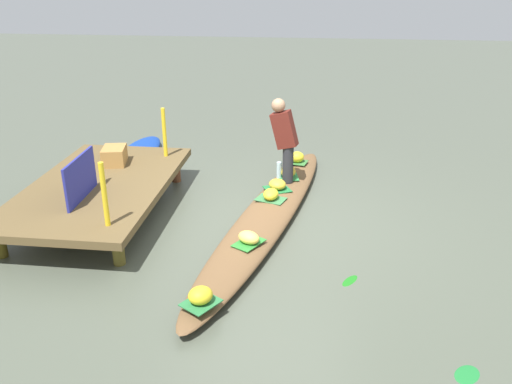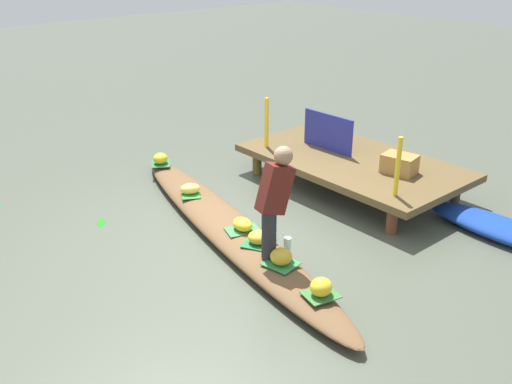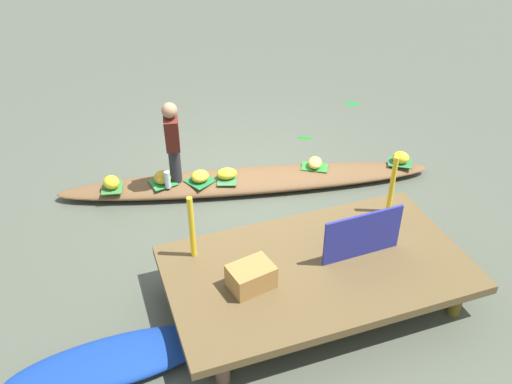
% 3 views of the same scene
% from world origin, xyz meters
% --- Properties ---
extents(canal_water, '(40.00, 40.00, 0.00)m').
position_xyz_m(canal_water, '(0.00, 0.00, 0.00)').
color(canal_water, '#4B5143').
rests_on(canal_water, ground).
extents(dock_platform, '(3.20, 1.80, 0.45)m').
position_xyz_m(dock_platform, '(-0.00, 2.30, 0.39)').
color(dock_platform, brown).
rests_on(dock_platform, ground).
extents(vendor_boat, '(5.32, 1.72, 0.19)m').
position_xyz_m(vendor_boat, '(0.00, 0.00, 0.10)').
color(vendor_boat, brown).
rests_on(vendor_boat, ground).
extents(moored_boat, '(2.03, 0.63, 0.19)m').
position_xyz_m(moored_boat, '(2.23, 2.54, 0.10)').
color(moored_boat, navy).
rests_on(moored_boat, ground).
extents(leaf_mat_0, '(0.43, 0.42, 0.01)m').
position_xyz_m(leaf_mat_0, '(-2.20, 0.42, 0.20)').
color(leaf_mat_0, '#286F3B').
rests_on(leaf_mat_0, vendor_boat).
extents(banana_bunch_0, '(0.32, 0.32, 0.17)m').
position_xyz_m(banana_bunch_0, '(-2.20, 0.42, 0.28)').
color(banana_bunch_0, gold).
rests_on(banana_bunch_0, vendor_boat).
extents(leaf_mat_1, '(0.34, 0.38, 0.01)m').
position_xyz_m(leaf_mat_1, '(1.85, -0.30, 0.20)').
color(leaf_mat_1, '#357234').
rests_on(leaf_mat_1, vendor_boat).
extents(banana_bunch_1, '(0.27, 0.28, 0.18)m').
position_xyz_m(banana_bunch_1, '(1.85, -0.30, 0.29)').
color(banana_bunch_1, yellow).
rests_on(banana_bunch_1, vendor_boat).
extents(leaf_mat_2, '(0.45, 0.45, 0.01)m').
position_xyz_m(leaf_mat_2, '(0.68, -0.08, 0.20)').
color(leaf_mat_2, '#1F6D35').
rests_on(leaf_mat_2, vendor_boat).
extents(banana_bunch_2, '(0.35, 0.35, 0.15)m').
position_xyz_m(banana_bunch_2, '(0.68, -0.08, 0.27)').
color(banana_bunch_2, gold).
rests_on(banana_bunch_2, vendor_boat).
extents(leaf_mat_3, '(0.38, 0.36, 0.01)m').
position_xyz_m(leaf_mat_3, '(1.17, -0.20, 0.20)').
color(leaf_mat_3, '#2D8140').
rests_on(leaf_mat_3, vendor_boat).
extents(banana_bunch_3, '(0.29, 0.29, 0.18)m').
position_xyz_m(banana_bunch_3, '(1.17, -0.20, 0.29)').
color(banana_bunch_3, gold).
rests_on(banana_bunch_3, vendor_boat).
extents(leaf_mat_4, '(0.45, 0.40, 0.01)m').
position_xyz_m(leaf_mat_4, '(-0.97, 0.12, 0.20)').
color(leaf_mat_4, '#2B7C2F').
rests_on(leaf_mat_4, vendor_boat).
extents(banana_bunch_4, '(0.29, 0.32, 0.14)m').
position_xyz_m(banana_bunch_4, '(-0.97, 0.12, 0.27)').
color(banana_bunch_4, '#F6D958').
rests_on(banana_bunch_4, vendor_boat).
extents(leaf_mat_5, '(0.38, 0.46, 0.01)m').
position_xyz_m(leaf_mat_5, '(0.31, -0.02, 0.20)').
color(leaf_mat_5, '#387341').
rests_on(leaf_mat_5, vendor_boat).
extents(banana_bunch_5, '(0.31, 0.24, 0.15)m').
position_xyz_m(banana_bunch_5, '(0.31, -0.02, 0.27)').
color(banana_bunch_5, yellow).
rests_on(banana_bunch_5, vendor_boat).
extents(vendor_person, '(0.26, 0.43, 1.25)m').
position_xyz_m(vendor_person, '(1.00, -0.14, 0.90)').
color(vendor_person, '#28282D').
rests_on(vendor_person, vendor_boat).
extents(water_bottle, '(0.08, 0.08, 0.25)m').
position_xyz_m(water_bottle, '(1.13, -0.07, 0.32)').
color(water_bottle, silver).
rests_on(water_bottle, vendor_boat).
extents(market_banner, '(0.91, 0.06, 0.55)m').
position_xyz_m(market_banner, '(-0.50, 2.30, 0.72)').
color(market_banner, navy).
rests_on(market_banner, dock_platform).
extents(railing_post_west, '(0.06, 0.06, 0.76)m').
position_xyz_m(railing_post_west, '(-1.20, 1.70, 0.83)').
color(railing_post_west, yellow).
rests_on(railing_post_west, dock_platform).
extents(railing_post_east, '(0.06, 0.06, 0.76)m').
position_xyz_m(railing_post_east, '(1.20, 1.70, 0.83)').
color(railing_post_east, yellow).
rests_on(railing_post_east, dock_platform).
extents(produce_crate, '(0.49, 0.40, 0.25)m').
position_xyz_m(produce_crate, '(0.77, 2.36, 0.58)').
color(produce_crate, '#A3753B').
rests_on(produce_crate, dock_platform).
extents(drifting_plant_0, '(0.29, 0.23, 0.01)m').
position_xyz_m(drifting_plant_0, '(-1.33, -1.04, 0.00)').
color(drifting_plant_0, '#1A6E19').
rests_on(drifting_plant_0, ground).
extents(drifting_plant_1, '(0.33, 0.31, 0.01)m').
position_xyz_m(drifting_plant_1, '(-2.68, -1.95, 0.00)').
color(drifting_plant_1, '#1C712F').
rests_on(drifting_plant_1, ground).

